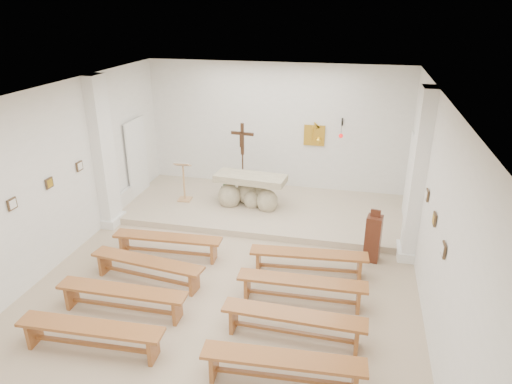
% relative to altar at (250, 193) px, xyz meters
% --- Properties ---
extents(ground, '(7.00, 10.00, 0.00)m').
position_rel_altar_xyz_m(ground, '(0.34, -3.44, -0.50)').
color(ground, tan).
rests_on(ground, ground).
extents(wall_left, '(0.02, 10.00, 3.50)m').
position_rel_altar_xyz_m(wall_left, '(-3.15, -3.44, 1.25)').
color(wall_left, white).
rests_on(wall_left, ground).
extents(wall_right, '(0.02, 10.00, 3.50)m').
position_rel_altar_xyz_m(wall_right, '(3.83, -3.44, 1.25)').
color(wall_right, white).
rests_on(wall_right, ground).
extents(wall_back, '(7.00, 0.02, 3.50)m').
position_rel_altar_xyz_m(wall_back, '(0.34, 1.55, 1.25)').
color(wall_back, white).
rests_on(wall_back, ground).
extents(ceiling, '(7.00, 10.00, 0.02)m').
position_rel_altar_xyz_m(ceiling, '(0.34, -3.44, 2.99)').
color(ceiling, silver).
rests_on(ceiling, wall_back).
extents(sanctuary_platform, '(6.98, 3.00, 0.15)m').
position_rel_altar_xyz_m(sanctuary_platform, '(0.34, 0.06, -0.42)').
color(sanctuary_platform, tan).
rests_on(sanctuary_platform, ground).
extents(pilaster_left, '(0.26, 0.55, 3.50)m').
position_rel_altar_xyz_m(pilaster_left, '(-3.03, -1.44, 1.25)').
color(pilaster_left, white).
rests_on(pilaster_left, ground).
extents(pilaster_right, '(0.26, 0.55, 3.50)m').
position_rel_altar_xyz_m(pilaster_right, '(3.71, -1.44, 1.25)').
color(pilaster_right, white).
rests_on(pilaster_right, ground).
extents(gold_wall_relief, '(0.55, 0.04, 0.55)m').
position_rel_altar_xyz_m(gold_wall_relief, '(1.39, 1.52, 1.15)').
color(gold_wall_relief, gold).
rests_on(gold_wall_relief, wall_back).
extents(sanctuary_lamp, '(0.11, 0.36, 0.44)m').
position_rel_altar_xyz_m(sanctuary_lamp, '(2.09, 1.27, 1.31)').
color(sanctuary_lamp, black).
rests_on(sanctuary_lamp, wall_back).
extents(station_frame_left_front, '(0.03, 0.20, 0.20)m').
position_rel_altar_xyz_m(station_frame_left_front, '(-3.13, -4.24, 1.22)').
color(station_frame_left_front, '#46331F').
rests_on(station_frame_left_front, wall_left).
extents(station_frame_left_mid, '(0.03, 0.20, 0.20)m').
position_rel_altar_xyz_m(station_frame_left_mid, '(-3.13, -3.24, 1.22)').
color(station_frame_left_mid, '#46331F').
rests_on(station_frame_left_mid, wall_left).
extents(station_frame_left_rear, '(0.03, 0.20, 0.20)m').
position_rel_altar_xyz_m(station_frame_left_rear, '(-3.13, -2.24, 1.22)').
color(station_frame_left_rear, '#46331F').
rests_on(station_frame_left_rear, wall_left).
extents(station_frame_right_front, '(0.03, 0.20, 0.20)m').
position_rel_altar_xyz_m(station_frame_right_front, '(3.81, -4.24, 1.22)').
color(station_frame_right_front, '#46331F').
rests_on(station_frame_right_front, wall_right).
extents(station_frame_right_mid, '(0.03, 0.20, 0.20)m').
position_rel_altar_xyz_m(station_frame_right_mid, '(3.81, -3.24, 1.22)').
color(station_frame_right_mid, '#46331F').
rests_on(station_frame_right_mid, wall_right).
extents(station_frame_right_rear, '(0.03, 0.20, 0.20)m').
position_rel_altar_xyz_m(station_frame_right_rear, '(3.81, -2.24, 1.22)').
color(station_frame_right_rear, '#46331F').
rests_on(station_frame_right_rear, wall_right).
extents(radiator_left, '(0.10, 0.85, 0.52)m').
position_rel_altar_xyz_m(radiator_left, '(-3.09, -0.74, -0.23)').
color(radiator_left, silver).
rests_on(radiator_left, ground).
extents(radiator_right, '(0.10, 0.85, 0.52)m').
position_rel_altar_xyz_m(radiator_right, '(3.77, -0.74, -0.23)').
color(radiator_right, silver).
rests_on(radiator_right, ground).
extents(altar, '(1.80, 0.85, 0.90)m').
position_rel_altar_xyz_m(altar, '(0.00, 0.00, 0.00)').
color(altar, '#C1B693').
rests_on(altar, sanctuary_platform).
extents(lectern, '(0.41, 0.36, 1.07)m').
position_rel_altar_xyz_m(lectern, '(-1.73, -0.05, 0.18)').
color(lectern, tan).
rests_on(lectern, sanctuary_platform).
extents(crucifix_stand, '(0.60, 0.26, 1.98)m').
position_rel_altar_xyz_m(crucifix_stand, '(-0.31, 0.51, 0.80)').
color(crucifix_stand, '#3B2413').
rests_on(crucifix_stand, sanctuary_platform).
extents(potted_plant, '(0.59, 0.57, 0.51)m').
position_rel_altar_xyz_m(potted_plant, '(-0.64, 0.32, -0.09)').
color(potted_plant, '#295421').
rests_on(potted_plant, sanctuary_platform).
extents(donation_pedestal, '(0.35, 0.35, 1.13)m').
position_rel_altar_xyz_m(donation_pedestal, '(2.99, -1.75, 0.00)').
color(donation_pedestal, '#502516').
rests_on(donation_pedestal, ground).
extents(bench_left_front, '(2.26, 0.48, 0.47)m').
position_rel_altar_xyz_m(bench_left_front, '(-1.11, -2.57, -0.14)').
color(bench_left_front, brown).
rests_on(bench_left_front, ground).
extents(bench_right_front, '(2.27, 0.55, 0.47)m').
position_rel_altar_xyz_m(bench_right_front, '(1.79, -2.57, -0.14)').
color(bench_right_front, brown).
rests_on(bench_right_front, ground).
extents(bench_left_second, '(2.27, 0.63, 0.47)m').
position_rel_altar_xyz_m(bench_left_second, '(-1.11, -3.53, -0.14)').
color(bench_left_second, brown).
rests_on(bench_left_second, ground).
extents(bench_right_second, '(2.26, 0.42, 0.47)m').
position_rel_altar_xyz_m(bench_right_second, '(1.79, -3.53, -0.14)').
color(bench_right_second, brown).
rests_on(bench_right_second, ground).
extents(bench_left_third, '(2.25, 0.39, 0.47)m').
position_rel_altar_xyz_m(bench_left_third, '(-1.11, -4.48, -0.14)').
color(bench_left_third, brown).
rests_on(bench_left_third, ground).
extents(bench_right_third, '(2.25, 0.40, 0.47)m').
position_rel_altar_xyz_m(bench_right_third, '(1.79, -4.48, -0.14)').
color(bench_right_third, brown).
rests_on(bench_right_third, ground).
extents(bench_left_fourth, '(2.26, 0.46, 0.47)m').
position_rel_altar_xyz_m(bench_left_fourth, '(-1.11, -5.44, -0.14)').
color(bench_left_fourth, brown).
rests_on(bench_left_fourth, ground).
extents(bench_right_fourth, '(2.27, 0.50, 0.47)m').
position_rel_altar_xyz_m(bench_right_fourth, '(1.79, -5.44, -0.14)').
color(bench_right_fourth, brown).
rests_on(bench_right_fourth, ground).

